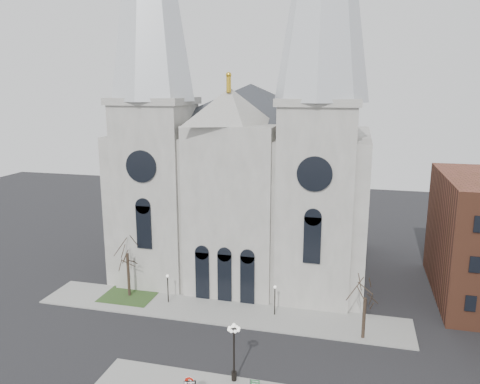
# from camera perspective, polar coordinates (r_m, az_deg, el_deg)

# --- Properties ---
(ground) EXTENTS (160.00, 160.00, 0.00)m
(ground) POSITION_cam_1_polar(r_m,az_deg,el_deg) (42.86, -7.17, -20.68)
(ground) COLOR black
(ground) RESTS_ON ground
(sidewalk_far) EXTENTS (40.00, 6.00, 0.14)m
(sidewalk_far) POSITION_cam_1_polar(r_m,az_deg,el_deg) (51.83, -2.63, -14.26)
(sidewalk_far) COLOR gray
(sidewalk_far) RESTS_ON ground
(grass_patch) EXTENTS (6.00, 5.00, 0.18)m
(grass_patch) POSITION_cam_1_polar(r_m,az_deg,el_deg) (56.52, -13.31, -12.21)
(grass_patch) COLOR #27441D
(grass_patch) RESTS_ON ground
(cathedral) EXTENTS (33.00, 26.66, 54.00)m
(cathedral) POSITION_cam_1_polar(r_m,az_deg,el_deg) (57.94, 0.61, 7.63)
(cathedral) COLOR gray
(cathedral) RESTS_ON ground
(tree_left) EXTENTS (3.20, 3.20, 7.50)m
(tree_left) POSITION_cam_1_polar(r_m,az_deg,el_deg) (54.49, -13.60, -6.95)
(tree_left) COLOR black
(tree_left) RESTS_ON ground
(tree_right) EXTENTS (3.20, 3.20, 6.00)m
(tree_right) POSITION_cam_1_polar(r_m,az_deg,el_deg) (46.32, 15.03, -12.07)
(tree_right) COLOR black
(tree_right) RESTS_ON ground
(ped_lamp_left) EXTENTS (0.32, 0.32, 3.26)m
(ped_lamp_left) POSITION_cam_1_polar(r_m,az_deg,el_deg) (53.19, -8.81, -10.98)
(ped_lamp_left) COLOR black
(ped_lamp_left) RESTS_ON sidewalk_far
(ped_lamp_right) EXTENTS (0.32, 0.32, 3.26)m
(ped_lamp_right) POSITION_cam_1_polar(r_m,az_deg,el_deg) (50.04, 4.27, -12.43)
(ped_lamp_right) COLOR black
(ped_lamp_right) RESTS_ON sidewalk_far
(stop_sign) EXTENTS (0.80, 0.24, 2.28)m
(stop_sign) POSITION_cam_1_polar(r_m,az_deg,el_deg) (38.01, -6.17, -22.23)
(stop_sign) COLOR slate
(stop_sign) RESTS_ON sidewalk_near
(globe_lamp) EXTENTS (1.34, 1.34, 5.06)m
(globe_lamp) POSITION_cam_1_polar(r_m,az_deg,el_deg) (39.41, -0.75, -18.12)
(globe_lamp) COLOR black
(globe_lamp) RESTS_ON sidewalk_near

